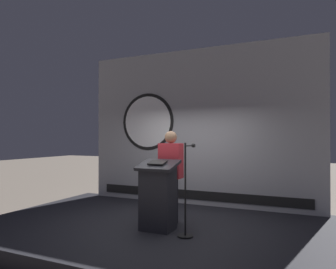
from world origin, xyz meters
name	(u,v)px	position (x,y,z in m)	size (l,w,h in m)	color
ground_plane	(162,242)	(0.00, 0.00, 0.00)	(40.00, 40.00, 0.00)	#6B6056
stage_platform	(162,234)	(0.00, 0.00, 0.15)	(6.40, 4.00, 0.30)	black
banner_display	(195,127)	(-0.04, 1.85, 2.06)	(5.41, 0.12, 3.54)	#9E9EA3
podium	(158,196)	(0.07, -0.28, 0.86)	(0.64, 0.50, 1.15)	#26262B
speaker_person	(171,176)	(0.09, 0.20, 1.13)	(0.40, 0.26, 1.64)	black
microphone_stand	(186,203)	(0.61, -0.38, 0.80)	(0.24, 0.52, 1.44)	black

